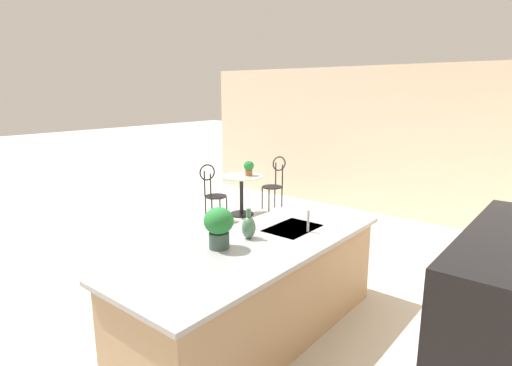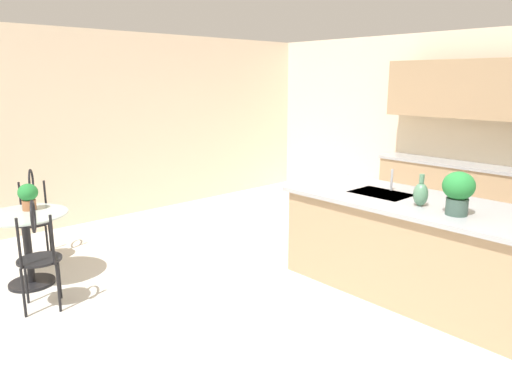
% 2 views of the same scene
% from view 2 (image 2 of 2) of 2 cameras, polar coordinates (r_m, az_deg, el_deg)
% --- Properties ---
extents(ground_plane, '(40.00, 40.00, 0.00)m').
position_cam_2_polar(ground_plane, '(4.36, 10.72, -15.47)').
color(ground_plane, beige).
extents(wall_left_window, '(0.12, 7.80, 2.70)m').
position_cam_2_polar(wall_left_window, '(7.27, -16.78, 6.61)').
color(wall_left_window, beige).
rests_on(wall_left_window, ground).
extents(kitchen_island, '(2.80, 1.06, 0.92)m').
position_cam_2_polar(kitchen_island, '(4.70, 20.23, -7.75)').
color(kitchen_island, tan).
rests_on(kitchen_island, ground).
extents(back_counter_run, '(2.44, 0.64, 1.52)m').
position_cam_2_polar(back_counter_run, '(7.04, 24.20, -1.23)').
color(back_counter_run, tan).
rests_on(back_counter_run, ground).
extents(upper_cabinet_run, '(2.40, 0.36, 0.76)m').
position_cam_2_polar(upper_cabinet_run, '(6.85, 25.17, 10.25)').
color(upper_cabinet_run, tan).
rests_on(upper_cabinet_run, back_counter_run).
extents(bistro_table, '(0.80, 0.80, 0.74)m').
position_cam_2_polar(bistro_table, '(5.22, -25.91, -6.47)').
color(bistro_table, black).
rests_on(bistro_table, ground).
extents(chair_near_window, '(0.52, 0.49, 1.04)m').
position_cam_2_polar(chair_near_window, '(4.56, -24.91, -7.33)').
color(chair_near_window, black).
rests_on(chair_near_window, ground).
extents(chair_by_island, '(0.52, 0.50, 1.04)m').
position_cam_2_polar(chair_by_island, '(5.86, -25.38, -3.13)').
color(chair_by_island, black).
rests_on(chair_by_island, ground).
extents(sink_faucet, '(0.02, 0.02, 0.22)m').
position_cam_2_polar(sink_faucet, '(4.96, 16.10, 0.37)').
color(sink_faucet, '#B2B5BA').
rests_on(sink_faucet, kitchen_island).
extents(potted_plant_on_table, '(0.19, 0.19, 0.27)m').
position_cam_2_polar(potted_plant_on_table, '(5.23, -25.87, -1.32)').
color(potted_plant_on_table, '#9E603D').
rests_on(potted_plant_on_table, bistro_table).
extents(potted_plant_counter_near, '(0.26, 0.26, 0.37)m').
position_cam_2_polar(potted_plant_counter_near, '(4.23, 23.29, -0.82)').
color(potted_plant_counter_near, '#385147').
rests_on(potted_plant_counter_near, kitchen_island).
extents(vase_on_counter, '(0.13, 0.13, 0.29)m').
position_cam_2_polar(vase_on_counter, '(4.43, 19.31, -1.24)').
color(vase_on_counter, '#4C7A5B').
rests_on(vase_on_counter, kitchen_island).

